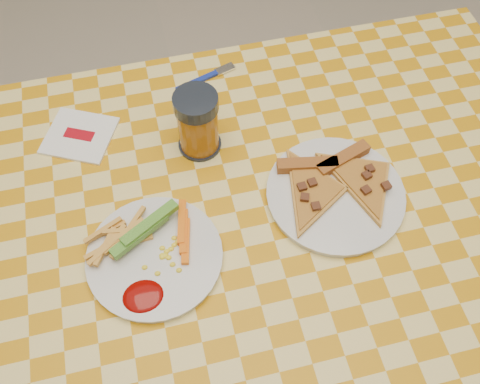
# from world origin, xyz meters

# --- Properties ---
(ground) EXTENTS (8.00, 8.00, 0.00)m
(ground) POSITION_xyz_m (0.00, 0.00, 0.00)
(ground) COLOR beige
(ground) RESTS_ON ground
(table) EXTENTS (1.28, 0.88, 0.76)m
(table) POSITION_xyz_m (0.00, 0.00, 0.68)
(table) COLOR white
(table) RESTS_ON ground
(plate_left) EXTENTS (0.25, 0.25, 0.01)m
(plate_left) POSITION_xyz_m (-0.15, -0.02, 0.76)
(plate_left) COLOR silver
(plate_left) RESTS_ON table
(plate_right) EXTENTS (0.31, 0.31, 0.01)m
(plate_right) POSITION_xyz_m (0.18, 0.02, 0.76)
(plate_right) COLOR silver
(plate_right) RESTS_ON table
(fries_veggies) EXTENTS (0.20, 0.18, 0.04)m
(fries_veggies) POSITION_xyz_m (-0.16, -0.01, 0.78)
(fries_veggies) COLOR #E5A048
(fries_veggies) RESTS_ON plate_left
(pizza_slices) EXTENTS (0.28, 0.24, 0.02)m
(pizza_slices) POSITION_xyz_m (0.18, 0.04, 0.78)
(pizza_slices) COLOR gold
(pizza_slices) RESTS_ON plate_right
(drink_glass) EXTENTS (0.08, 0.08, 0.13)m
(drink_glass) POSITION_xyz_m (-0.03, 0.19, 0.82)
(drink_glass) COLOR black
(drink_glass) RESTS_ON table
(napkin) EXTENTS (0.16, 0.16, 0.01)m
(napkin) POSITION_xyz_m (-0.25, 0.27, 0.76)
(napkin) COLOR white
(napkin) RESTS_ON table
(fork) EXTENTS (0.13, 0.06, 0.01)m
(fork) POSITION_xyz_m (0.01, 0.36, 0.76)
(fork) COLOR navy
(fork) RESTS_ON table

